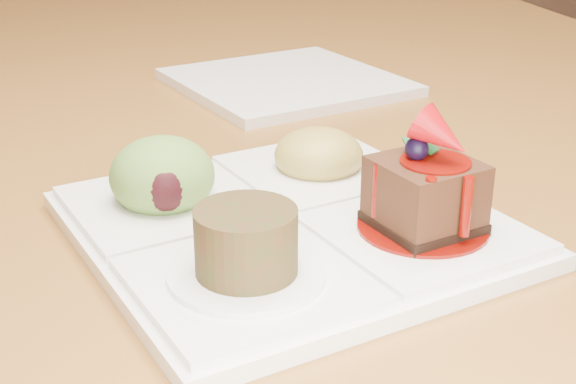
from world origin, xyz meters
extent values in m
cube|color=brown|center=(0.00, 0.00, 0.73)|extent=(1.00, 1.80, 0.04)
cylinder|color=brown|center=(-0.44, 0.84, 0.35)|extent=(0.06, 0.06, 0.71)
cylinder|color=brown|center=(0.44, 0.84, 0.35)|extent=(0.06, 0.06, 0.71)
cube|color=white|center=(-0.16, -0.25, 0.76)|extent=(0.35, 0.35, 0.01)
cube|color=white|center=(-0.07, -0.29, 0.77)|extent=(0.16, 0.16, 0.01)
cube|color=white|center=(-0.20, -0.33, 0.77)|extent=(0.16, 0.16, 0.01)
cube|color=white|center=(-0.24, -0.20, 0.77)|extent=(0.16, 0.16, 0.01)
cube|color=white|center=(-0.11, -0.16, 0.77)|extent=(0.16, 0.16, 0.01)
cylinder|color=#5F0803|center=(-0.07, -0.29, 0.77)|extent=(0.09, 0.09, 0.00)
cube|color=black|center=(-0.07, -0.29, 0.77)|extent=(0.08, 0.08, 0.01)
cube|color=#381C0F|center=(-0.07, -0.29, 0.80)|extent=(0.08, 0.08, 0.04)
cylinder|color=#5F0803|center=(-0.07, -0.29, 0.82)|extent=(0.05, 0.05, 0.00)
sphere|color=black|center=(-0.08, -0.29, 0.83)|extent=(0.02, 0.02, 0.02)
cone|color=#A50A0F|center=(-0.06, -0.30, 0.84)|extent=(0.05, 0.05, 0.04)
cube|color=#134C1D|center=(-0.07, -0.28, 0.82)|extent=(0.02, 0.02, 0.01)
cube|color=#134C1D|center=(-0.07, -0.28, 0.82)|extent=(0.01, 0.02, 0.01)
cylinder|color=#5F0803|center=(-0.08, -0.33, 0.80)|extent=(0.01, 0.01, 0.05)
cylinder|color=#5F0803|center=(-0.06, -0.33, 0.80)|extent=(0.01, 0.01, 0.04)
cylinder|color=#5F0803|center=(-0.10, -0.29, 0.80)|extent=(0.01, 0.01, 0.04)
cylinder|color=white|center=(-0.20, -0.33, 0.77)|extent=(0.10, 0.10, 0.00)
cylinder|color=#472014|center=(-0.20, -0.33, 0.79)|extent=(0.06, 0.06, 0.04)
cylinder|color=#4D2B10|center=(-0.20, -0.33, 0.81)|extent=(0.05, 0.05, 0.00)
ellipsoid|color=#548335|center=(-0.24, -0.20, 0.79)|extent=(0.08, 0.08, 0.06)
ellipsoid|color=black|center=(-0.24, -0.23, 0.79)|extent=(0.04, 0.03, 0.03)
ellipsoid|color=#A5903B|center=(-0.11, -0.16, 0.78)|extent=(0.07, 0.07, 0.04)
cube|color=#C1470E|center=(-0.09, -0.16, 0.78)|extent=(0.02, 0.02, 0.02)
cube|color=#446916|center=(-0.10, -0.14, 0.78)|extent=(0.02, 0.02, 0.02)
cube|color=#C1470E|center=(-0.12, -0.15, 0.78)|extent=(0.02, 0.02, 0.02)
cube|color=#446916|center=(-0.13, -0.16, 0.78)|extent=(0.02, 0.02, 0.02)
cube|color=#C1470E|center=(-0.12, -0.17, 0.78)|extent=(0.02, 0.02, 0.02)
cube|color=#446916|center=(-0.11, -0.18, 0.78)|extent=(0.02, 0.02, 0.02)
cube|color=#C1470E|center=(-0.09, -0.17, 0.78)|extent=(0.02, 0.02, 0.02)
cube|color=white|center=(-0.06, 0.14, 0.76)|extent=(0.30, 0.30, 0.01)
camera|label=1|loc=(-0.28, -0.76, 1.01)|focal=50.00mm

